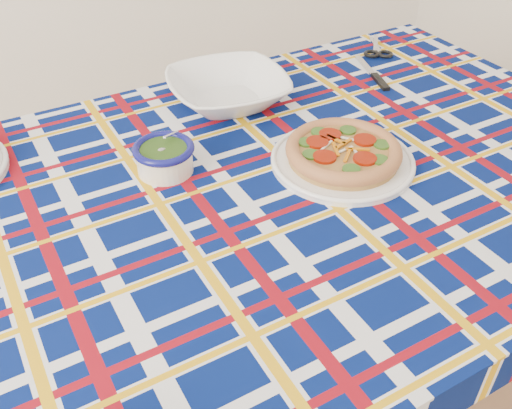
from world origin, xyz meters
name	(u,v)px	position (x,y,z in m)	size (l,w,h in m)	color
dining_table	(269,214)	(0.48, 0.48, 0.67)	(1.68, 1.15, 0.74)	brown
tablecloth	(269,205)	(0.48, 0.48, 0.69)	(1.61, 1.02, 0.10)	#04124F
main_focaccia_plate	(343,152)	(0.64, 0.49, 0.78)	(0.30, 0.30, 0.06)	#A8773B
pesto_bowl	(164,156)	(0.31, 0.60, 0.78)	(0.12, 0.12, 0.07)	#1D380F
serving_bowl	(228,90)	(0.52, 0.82, 0.78)	(0.28, 0.28, 0.07)	white
table_knife	(366,66)	(0.93, 0.85, 0.75)	(0.22, 0.02, 0.01)	silver
kitchen_scissors	(376,44)	(1.02, 0.96, 0.75)	(0.18, 0.08, 0.01)	silver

